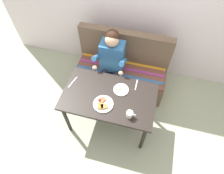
% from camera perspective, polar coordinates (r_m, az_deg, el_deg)
% --- Properties ---
extents(ground_plane, '(8.00, 8.00, 0.00)m').
position_cam_1_polar(ground_plane, '(3.16, -0.70, -9.70)').
color(ground_plane, '#A1AA8F').
extents(back_wall, '(4.40, 0.10, 2.60)m').
position_cam_1_polar(back_wall, '(3.03, 5.89, 23.75)').
color(back_wall, silver).
rests_on(back_wall, ground).
extents(table, '(1.20, 0.70, 0.73)m').
position_cam_1_polar(table, '(2.59, -0.84, -3.55)').
color(table, black).
rests_on(table, ground).
extents(couch, '(1.44, 0.56, 1.00)m').
position_cam_1_polar(couch, '(3.28, 2.73, 4.58)').
color(couch, brown).
rests_on(couch, ground).
extents(person, '(0.45, 0.61, 1.21)m').
position_cam_1_polar(person, '(2.88, -0.27, 7.71)').
color(person, '#2F649A').
rests_on(person, ground).
extents(plate_breakfast, '(0.25, 0.25, 0.05)m').
position_cam_1_polar(plate_breakfast, '(2.44, -2.62, -4.93)').
color(plate_breakfast, white).
rests_on(plate_breakfast, table).
extents(plate_eggs, '(0.20, 0.20, 0.04)m').
position_cam_1_polar(plate_eggs, '(2.57, 2.63, -0.76)').
color(plate_eggs, white).
rests_on(plate_eggs, table).
extents(coffee_mug, '(0.12, 0.08, 0.09)m').
position_cam_1_polar(coffee_mug, '(2.34, 5.15, -7.87)').
color(coffee_mug, white).
rests_on(coffee_mug, table).
extents(fork, '(0.02, 0.17, 0.00)m').
position_cam_1_polar(fork, '(2.64, 7.04, 0.68)').
color(fork, silver).
rests_on(fork, table).
extents(knife, '(0.06, 0.20, 0.00)m').
position_cam_1_polar(knife, '(2.69, -11.30, 1.39)').
color(knife, silver).
rests_on(knife, table).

